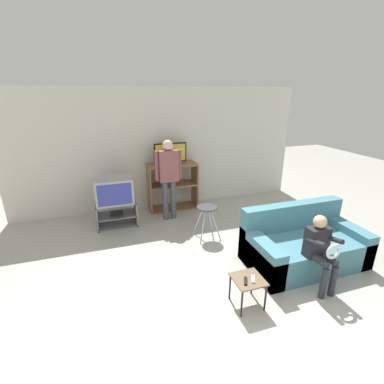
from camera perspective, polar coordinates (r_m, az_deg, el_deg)
ground_plane at (r=3.50m, az=9.91°, el=-26.18°), size 18.00×18.00×0.00m
wall_back at (r=6.20m, az=-6.27°, el=8.66°), size 6.40×0.06×2.60m
tv_stand at (r=5.66m, az=-15.16°, el=-4.33°), size 0.77×0.45×0.49m
television_main at (r=5.47m, az=-15.73°, el=0.35°), size 0.69×0.53×0.49m
media_shelf at (r=6.15m, az=-4.01°, el=1.19°), size 1.07×0.46×1.03m
television_flat at (r=5.98m, az=-4.45°, el=7.76°), size 0.70×0.20×0.45m
folding_stool at (r=4.94m, az=3.08°, el=-4.13°), size 0.41×0.43×0.60m
snack_table at (r=3.61m, az=11.40°, el=-17.78°), size 0.36×0.36×0.38m
remote_control_black at (r=3.51m, az=10.95°, el=-17.49°), size 0.10×0.14×0.02m
remote_control_white at (r=3.56m, az=12.42°, el=-17.04°), size 0.10×0.14×0.02m
couch at (r=4.66m, az=21.76°, el=-10.08°), size 1.75×0.94×0.85m
person_standing_adult at (r=5.51m, az=-4.83°, el=4.01°), size 0.53×0.20×1.64m
person_seated_child at (r=4.04m, az=24.86°, el=-10.23°), size 0.33×0.43×1.02m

